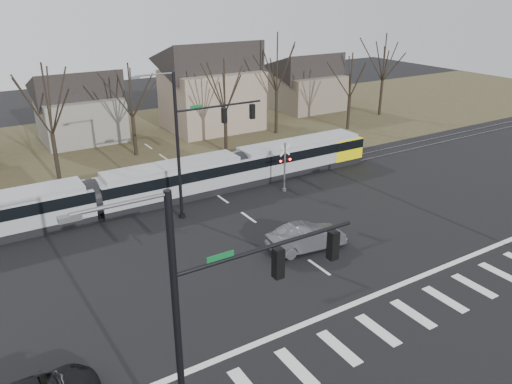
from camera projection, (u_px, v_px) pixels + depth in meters
ground at (342, 283)px, 27.47m from camera, size 140.00×140.00×0.00m
grass_verge at (142, 142)px, 52.65m from camera, size 140.00×28.00×0.01m
crosswalk at (396, 322)px, 24.33m from camera, size 27.00×2.60×0.01m
stop_line at (364, 299)px, 26.06m from camera, size 28.00×0.35×0.01m
lane_dashes at (210, 190)px, 40.06m from camera, size 0.18×30.00×0.01m
rail_pair at (211, 191)px, 39.89m from camera, size 90.00×1.52×0.06m
tram at (171, 180)px, 37.89m from camera, size 36.69×2.72×2.78m
sedan at (306, 237)px, 30.78m from camera, size 2.90×5.37×1.63m
signal_pole_near_left at (225, 314)px, 15.53m from camera, size 9.28×0.44×10.20m
signal_pole_far at (199, 136)px, 33.97m from camera, size 9.28×0.44×10.20m
rail_crossing_signal at (285, 169)px, 39.25m from camera, size 1.08×0.36×4.00m
tree_row at (179, 103)px, 47.00m from camera, size 59.20×7.20×10.00m
house_b at (79, 103)px, 51.85m from camera, size 8.64×7.56×7.65m
house_c at (212, 82)px, 55.82m from camera, size 10.80×8.64×10.10m
house_d at (308, 79)px, 65.16m from camera, size 8.64×7.56×7.65m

